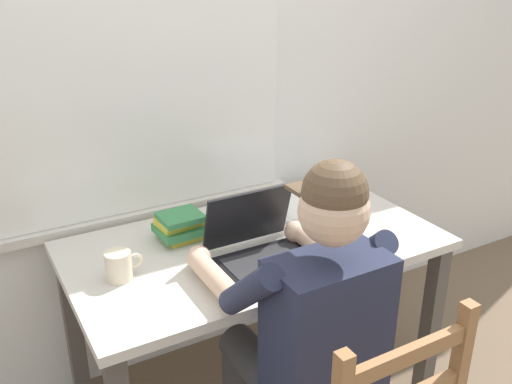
{
  "coord_description": "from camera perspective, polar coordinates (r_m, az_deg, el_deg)",
  "views": [
    {
      "loc": [
        -0.9,
        -1.61,
        1.71
      ],
      "look_at": [
        -0.02,
        -0.05,
        0.94
      ],
      "focal_mm": 39.8,
      "sensor_mm": 36.0,
      "label": 1
    }
  ],
  "objects": [
    {
      "name": "coffee_mug_dark",
      "position": [
        2.22,
        1.39,
        -1.9
      ],
      "size": [
        0.12,
        0.08,
        0.1
      ],
      "color": "#2D384C",
      "rests_on": "desk"
    },
    {
      "name": "coffee_mug_white",
      "position": [
        1.9,
        -13.58,
        -7.2
      ],
      "size": [
        0.12,
        0.09,
        0.1
      ],
      "color": "beige",
      "rests_on": "desk"
    },
    {
      "name": "book_stack_main",
      "position": [
        2.11,
        -7.5,
        -3.4
      ],
      "size": [
        0.19,
        0.16,
        0.11
      ],
      "color": "gold",
      "rests_on": "desk"
    },
    {
      "name": "desk",
      "position": [
        2.14,
        -0.16,
        -7.25
      ],
      "size": [
        1.36,
        0.74,
        0.72
      ],
      "color": "beige",
      "rests_on": "ground"
    },
    {
      "name": "back_wall",
      "position": [
        2.29,
        -5.98,
        12.56
      ],
      "size": [
        6.0,
        0.08,
        2.6
      ],
      "color": "silver",
      "rests_on": "ground"
    },
    {
      "name": "paper_pile_back_corner",
      "position": [
        2.33,
        4.19,
        -1.75
      ],
      "size": [
        0.22,
        0.19,
        0.02
      ],
      "primitive_type": "cube",
      "rotation": [
        0.0,
        0.0,
        -0.07
      ],
      "color": "white",
      "rests_on": "desk"
    },
    {
      "name": "laptop",
      "position": [
        1.96,
        0.42,
        -5.28
      ],
      "size": [
        0.33,
        0.29,
        0.23
      ],
      "color": "black",
      "rests_on": "desk"
    },
    {
      "name": "seated_person",
      "position": [
        1.77,
        5.03,
        -12.94
      ],
      "size": [
        0.5,
        0.6,
        1.23
      ],
      "color": "#232842",
      "rests_on": "ground"
    },
    {
      "name": "computer_mouse",
      "position": [
        2.05,
        6.65,
        -5.32
      ],
      "size": [
        0.06,
        0.1,
        0.03
      ],
      "primitive_type": "ellipsoid",
      "color": "black",
      "rests_on": "desk"
    },
    {
      "name": "paper_pile_near_laptop",
      "position": [
        2.35,
        3.54,
        -1.58
      ],
      "size": [
        0.3,
        0.24,
        0.02
      ],
      "primitive_type": "cube",
      "rotation": [
        0.0,
        0.0,
        0.44
      ],
      "color": "white",
      "rests_on": "desk"
    }
  ]
}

